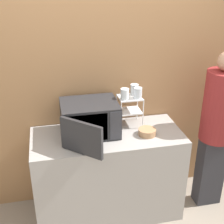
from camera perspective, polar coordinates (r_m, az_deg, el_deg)
wall_back at (r=3.12m, az=-2.18°, el=5.19°), size 8.00×0.06×2.60m
counter at (r=3.21m, az=-0.78°, el=-11.28°), size 1.44×0.63×0.91m
microwave at (r=2.92m, az=-4.18°, el=-1.28°), size 0.55×0.71×0.31m
dish_rack at (r=3.06m, az=3.25°, el=1.30°), size 0.23×0.21×0.30m
glass_front_left at (r=2.95m, az=2.34°, el=3.30°), size 0.08×0.08×0.11m
glass_back_right at (r=3.06m, az=4.13°, el=4.12°), size 0.08×0.08×0.11m
glass_front_right at (r=2.98m, az=4.75°, el=3.49°), size 0.08×0.08×0.11m
bowl at (r=2.97m, az=6.43°, el=-3.67°), size 0.17×0.17×0.06m
person at (r=3.25m, az=18.68°, el=-2.19°), size 0.33×0.33×1.68m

